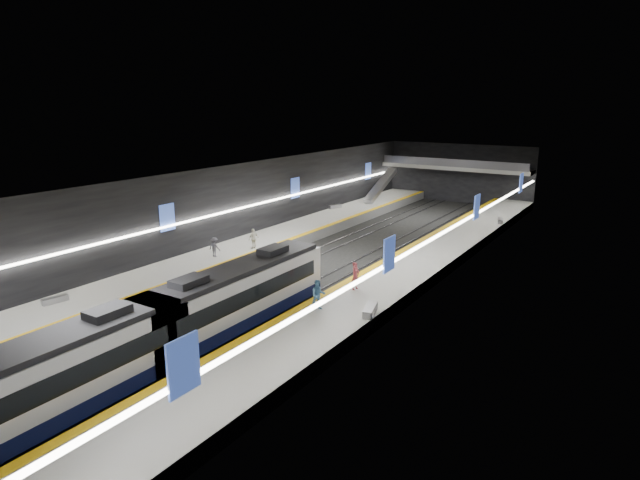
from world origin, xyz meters
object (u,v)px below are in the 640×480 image
Objects in this scene: escalator at (381,185)px; bench_right_far at (500,221)px; passenger_right_a at (355,276)px; bench_right_near at (370,310)px; bench_left_near at (55,300)px; bench_left_far at (335,206)px; passenger_left_b at (215,247)px; passenger_right_b at (318,295)px; passenger_left_a at (254,239)px; train at (154,331)px.

bench_right_far is at bearing -17.80° from escalator.
escalator is 4.13× the size of passenger_right_a.
bench_right_far is (0.00, 30.10, -0.04)m from bench_right_near.
bench_left_far reaches higher than bench_left_near.
bench_right_far is at bearing 73.95° from bench_right_near.
escalator is 4.44× the size of bench_left_far.
escalator is 4.93× the size of bench_left_near.
escalator is 8.69m from bench_left_far.
escalator is at bearing -94.07° from passenger_left_b.
passenger_right_b reaches higher than bench_right_far.
passenger_left_a reaches higher than bench_left_near.
bench_left_far is 33.24m from bench_right_near.
bench_left_near is 0.90× the size of bench_left_far.
passenger_left_b reaches higher than bench_right_far.
escalator is at bearing 99.06° from bench_left_near.
passenger_right_a is 4.49m from passenger_right_b.
passenger_right_a reaches higher than passenger_left_b.
passenger_left_a reaches higher than bench_right_near.
bench_left_far is at bearing -103.56° from escalator.
bench_right_near is 1.14× the size of passenger_left_a.
bench_left_near is 36.67m from bench_left_far.
passenger_left_a is (-15.57, 7.73, 0.65)m from bench_right_near.
passenger_left_a reaches higher than passenger_left_b.
train reaches higher than passenger_right_a.
passenger_right_b is at bearing -111.31° from bench_right_far.
passenger_left_a is at bearing 100.95° from passenger_right_b.
passenger_left_b is at bearing -89.46° from escalator.
bench_right_near is 4.49m from passenger_right_a.
bench_right_far is (19.00, 2.83, -0.01)m from bench_left_far.
passenger_left_a is (-12.50, 8.86, -0.06)m from passenger_right_b.
train is 14.50× the size of passenger_right_b.
bench_left_near is 0.85× the size of passenger_right_b.
bench_right_near is at bearing -36.80° from bench_left_far.
passenger_right_a reaches higher than bench_right_near.
passenger_left_a is at bearing -111.43° from passenger_left_b.
train is 17.07× the size of bench_left_near.
bench_right_near is 1.23× the size of passenger_left_b.
passenger_right_a is 13.40m from passenger_left_a.
bench_left_near is at bearing 4.23° from passenger_left_a.
escalator is at bearing 102.21° from train.
passenger_right_a reaches higher than bench_right_far.
escalator is 27.89m from passenger_left_a.
bench_left_near is (-1.05, -44.95, -1.70)m from escalator.
passenger_left_b reaches higher than bench_left_far.
escalator reaches higher than bench_right_near.
passenger_right_a is at bearing 83.43° from passenger_left_a.
train is 14.30× the size of passenger_right_a.
train is 15.84× the size of bench_right_far.
escalator is 4.58× the size of bench_right_far.
train is at bearing -115.44° from bench_right_far.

